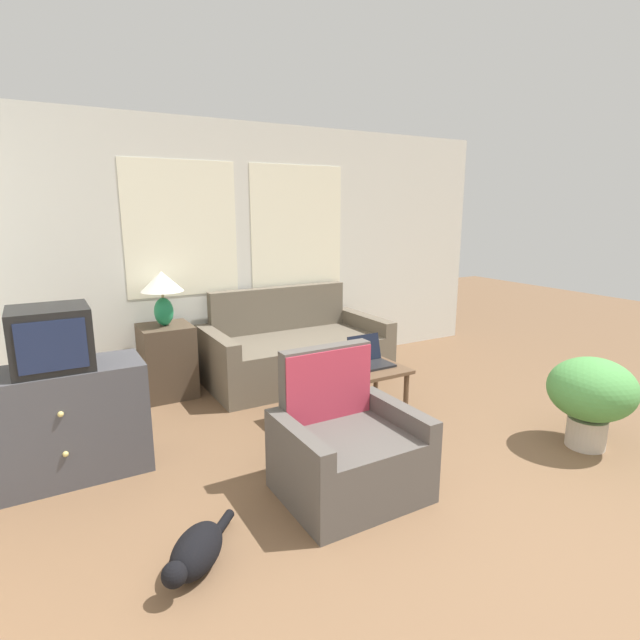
{
  "coord_description": "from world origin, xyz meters",
  "views": [
    {
      "loc": [
        -2.0,
        -1.23,
        1.76
      ],
      "look_at": [
        0.22,
        2.62,
        0.75
      ],
      "focal_mm": 28.0,
      "sensor_mm": 36.0,
      "label": 1
    }
  ],
  "objects_px": {
    "coffee_table": "(348,377)",
    "tv_remote": "(344,368)",
    "cat_black": "(196,552)",
    "cup_navy": "(322,366)",
    "book_red": "(321,378)",
    "potted_plant": "(591,393)",
    "table_lamp": "(162,288)",
    "armchair": "(345,451)",
    "television": "(51,338)",
    "laptop": "(370,359)",
    "couch": "(294,352)"
  },
  "relations": [
    {
      "from": "table_lamp",
      "to": "book_red",
      "type": "relative_size",
      "value": 1.9
    },
    {
      "from": "book_red",
      "to": "potted_plant",
      "type": "height_order",
      "value": "potted_plant"
    },
    {
      "from": "cat_black",
      "to": "cup_navy",
      "type": "bearing_deg",
      "value": 174.6
    },
    {
      "from": "coffee_table",
      "to": "tv_remote",
      "type": "xyz_separation_m",
      "value": [
        -0.01,
        0.06,
        0.06
      ]
    },
    {
      "from": "cup_navy",
      "to": "tv_remote",
      "type": "distance_m",
      "value": 0.2
    },
    {
      "from": "book_red",
      "to": "armchair",
      "type": "bearing_deg",
      "value": -110.29
    },
    {
      "from": "table_lamp",
      "to": "cat_black",
      "type": "distance_m",
      "value": 2.68
    },
    {
      "from": "book_red",
      "to": "cup_navy",
      "type": "bearing_deg",
      "value": 59.06
    },
    {
      "from": "couch",
      "to": "tv_remote",
      "type": "distance_m",
      "value": 1.13
    },
    {
      "from": "laptop",
      "to": "potted_plant",
      "type": "bearing_deg",
      "value": -53.33
    },
    {
      "from": "armchair",
      "to": "television",
      "type": "height_order",
      "value": "television"
    },
    {
      "from": "table_lamp",
      "to": "potted_plant",
      "type": "distance_m",
      "value": 3.65
    },
    {
      "from": "cup_navy",
      "to": "tv_remote",
      "type": "bearing_deg",
      "value": -14.01
    },
    {
      "from": "television",
      "to": "cat_black",
      "type": "xyz_separation_m",
      "value": [
        0.49,
        -1.32,
        -0.85
      ]
    },
    {
      "from": "television",
      "to": "laptop",
      "type": "relative_size",
      "value": 1.43
    },
    {
      "from": "armchair",
      "to": "cup_navy",
      "type": "xyz_separation_m",
      "value": [
        0.41,
        1.01,
        0.21
      ]
    },
    {
      "from": "table_lamp",
      "to": "cat_black",
      "type": "height_order",
      "value": "table_lamp"
    },
    {
      "from": "table_lamp",
      "to": "cat_black",
      "type": "bearing_deg",
      "value": -100.53
    },
    {
      "from": "television",
      "to": "table_lamp",
      "type": "bearing_deg",
      "value": 50.53
    },
    {
      "from": "television",
      "to": "book_red",
      "type": "relative_size",
      "value": 1.74
    },
    {
      "from": "couch",
      "to": "potted_plant",
      "type": "height_order",
      "value": "couch"
    },
    {
      "from": "couch",
      "to": "coffee_table",
      "type": "xyz_separation_m",
      "value": [
        -0.09,
        -1.17,
        0.1
      ]
    },
    {
      "from": "armchair",
      "to": "table_lamp",
      "type": "xyz_separation_m",
      "value": [
        -0.57,
        2.22,
        0.77
      ]
    },
    {
      "from": "table_lamp",
      "to": "book_red",
      "type": "bearing_deg",
      "value": -57.66
    },
    {
      "from": "tv_remote",
      "to": "couch",
      "type": "bearing_deg",
      "value": 85.23
    },
    {
      "from": "cup_navy",
      "to": "book_red",
      "type": "bearing_deg",
      "value": -120.94
    },
    {
      "from": "laptop",
      "to": "couch",
      "type": "bearing_deg",
      "value": 98.86
    },
    {
      "from": "couch",
      "to": "laptop",
      "type": "xyz_separation_m",
      "value": [
        0.17,
        -1.11,
        0.2
      ]
    },
    {
      "from": "couch",
      "to": "television",
      "type": "relative_size",
      "value": 3.98
    },
    {
      "from": "table_lamp",
      "to": "coffee_table",
      "type": "height_order",
      "value": "table_lamp"
    },
    {
      "from": "cup_navy",
      "to": "table_lamp",
      "type": "bearing_deg",
      "value": 129.03
    },
    {
      "from": "coffee_table",
      "to": "tv_remote",
      "type": "bearing_deg",
      "value": 97.42
    },
    {
      "from": "couch",
      "to": "book_red",
      "type": "distance_m",
      "value": 1.31
    },
    {
      "from": "tv_remote",
      "to": "cat_black",
      "type": "distance_m",
      "value": 2.06
    },
    {
      "from": "coffee_table",
      "to": "cat_black",
      "type": "xyz_separation_m",
      "value": [
        -1.64,
        -1.16,
        -0.27
      ]
    },
    {
      "from": "television",
      "to": "tv_remote",
      "type": "bearing_deg",
      "value": -2.8
    },
    {
      "from": "book_red",
      "to": "cat_black",
      "type": "xyz_separation_m",
      "value": [
        -1.34,
        -1.08,
        -0.34
      ]
    },
    {
      "from": "coffee_table",
      "to": "television",
      "type": "bearing_deg",
      "value": 175.71
    },
    {
      "from": "television",
      "to": "book_red",
      "type": "xyz_separation_m",
      "value": [
        1.83,
        -0.23,
        -0.51
      ]
    },
    {
      "from": "laptop",
      "to": "tv_remote",
      "type": "distance_m",
      "value": 0.27
    },
    {
      "from": "cat_black",
      "to": "tv_remote",
      "type": "bearing_deg",
      "value": 170.09
    },
    {
      "from": "table_lamp",
      "to": "coffee_table",
      "type": "xyz_separation_m",
      "value": [
        1.18,
        -1.32,
        -0.66
      ]
    },
    {
      "from": "cup_navy",
      "to": "potted_plant",
      "type": "distance_m",
      "value": 2.04
    },
    {
      "from": "table_lamp",
      "to": "tv_remote",
      "type": "relative_size",
      "value": 3.36
    },
    {
      "from": "couch",
      "to": "laptop",
      "type": "distance_m",
      "value": 1.14
    },
    {
      "from": "book_red",
      "to": "television",
      "type": "bearing_deg",
      "value": 172.8
    },
    {
      "from": "laptop",
      "to": "book_red",
      "type": "relative_size",
      "value": 1.22
    },
    {
      "from": "armchair",
      "to": "television",
      "type": "bearing_deg",
      "value": 145.09
    },
    {
      "from": "laptop",
      "to": "book_red",
      "type": "distance_m",
      "value": 0.57
    },
    {
      "from": "table_lamp",
      "to": "television",
      "type": "bearing_deg",
      "value": -129.47
    }
  ]
}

